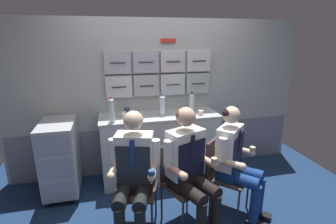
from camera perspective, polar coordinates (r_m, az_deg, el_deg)
galley_bulkhead at (r=3.59m, az=-1.81°, el=2.94°), size 4.20×0.14×2.15m
galley_counter at (r=3.51m, az=-1.85°, el=-7.79°), size 1.57×0.53×0.92m
service_trolley at (r=3.42m, az=-23.06°, el=-9.17°), size 0.40×0.65×0.94m
folding_chair_left at (r=2.70m, az=-6.99°, el=-14.47°), size 0.50×0.50×0.85m
crew_member_left at (r=2.48m, az=-7.75°, el=-12.99°), size 0.51×0.66×1.26m
folding_chair_center at (r=2.74m, az=2.72°, el=-13.92°), size 0.52×0.52×0.85m
crew_member_center at (r=2.54m, az=5.08°, el=-11.84°), size 0.56×0.69×1.28m
folding_chair_right at (r=2.92m, az=11.82°, el=-12.13°), size 0.57×0.57×0.85m
crew_member_right at (r=2.81m, az=15.16°, el=-10.09°), size 0.62×0.63×1.24m
water_bottle_tall at (r=3.28m, az=-1.26°, el=1.56°), size 0.07×0.07×0.29m
water_bottle_blue_cap at (r=3.08m, az=-12.62°, el=0.44°), size 0.07×0.07×0.32m
sparkling_bottle_green at (r=3.46m, az=5.37°, el=2.17°), size 0.07×0.07×0.27m
espresso_cup_small at (r=3.35m, az=7.40°, el=-0.13°), size 0.07×0.07×0.06m
paper_cup_blue at (r=3.41m, az=-9.24°, el=0.29°), size 0.08×0.08×0.08m
paper_cup_tan at (r=3.35m, az=-12.54°, el=-0.39°), size 0.06×0.06×0.06m
coffee_cup_spare at (r=3.26m, az=-9.95°, el=-0.52°), size 0.07×0.07×0.08m
snack_banana at (r=3.33m, az=3.39°, el=-0.32°), size 0.17×0.10×0.04m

